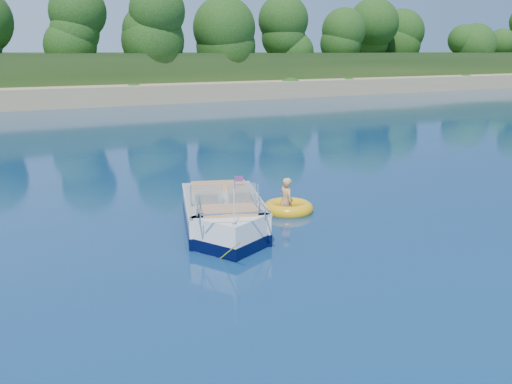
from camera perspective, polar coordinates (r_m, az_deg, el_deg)
ground at (r=12.86m, az=6.27°, el=-5.06°), size 160.00×160.00×0.00m
treeline at (r=51.37m, az=-22.15°, el=14.46°), size 150.00×7.12×8.19m
motorboat at (r=13.55m, az=-3.21°, el=-2.56°), size 2.87×4.84×1.68m
tow_tube at (r=15.21m, az=3.22°, el=-1.63°), size 1.46×1.46×0.36m
boy at (r=15.30m, az=2.93°, el=-1.90°), size 0.37×0.73×1.40m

